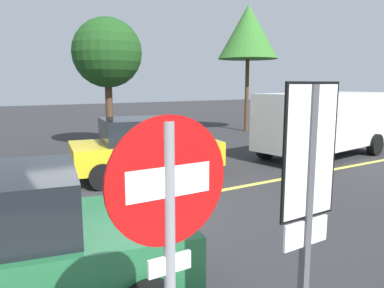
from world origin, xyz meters
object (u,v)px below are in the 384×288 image
object	(u,v)px
stop_sign	(169,242)
car_yellow_approaching	(144,147)
white_van	(323,121)
speed_limit_sign	(308,187)
tree_centre_verge	(107,53)
car_green_near_curb	(2,245)
tree_left_verge	(248,32)

from	to	relation	value
stop_sign	car_yellow_approaching	world-z (taller)	stop_sign
white_van	car_yellow_approaching	size ratio (longest dim) A/B	1.30
speed_limit_sign	tree_centre_verge	distance (m)	12.65
car_green_near_curb	car_yellow_approaching	world-z (taller)	car_green_near_curb
stop_sign	tree_centre_verge	distance (m)	12.95
white_van	car_green_near_curb	bearing A→B (deg)	-158.22
white_van	stop_sign	bearing A→B (deg)	-145.53
car_yellow_approaching	white_van	bearing A→B (deg)	-7.15
stop_sign	tree_centre_verge	bearing A→B (deg)	71.97
white_van	car_green_near_curb	distance (m)	10.99
white_van	tree_left_verge	bearing A→B (deg)	70.07
tree_left_verge	speed_limit_sign	bearing A→B (deg)	-128.84
speed_limit_sign	tree_left_verge	distance (m)	17.69
car_yellow_approaching	tree_centre_verge	distance (m)	5.67
tree_centre_verge	tree_left_verge	bearing A→B (deg)	9.41
car_green_near_curb	car_yellow_approaching	xyz separation A→B (m)	(3.89, 4.87, -0.00)
stop_sign	car_yellow_approaching	size ratio (longest dim) A/B	0.56
speed_limit_sign	tree_left_verge	bearing A→B (deg)	51.16
car_green_near_curb	tree_left_verge	bearing A→B (deg)	40.97
tree_left_verge	white_van	bearing A→B (deg)	-109.93
tree_centre_verge	speed_limit_sign	bearing A→B (deg)	-103.04
speed_limit_sign	tree_left_verge	size ratio (longest dim) A/B	0.38
stop_sign	speed_limit_sign	xyz separation A→B (m)	(1.13, -0.03, 0.17)
speed_limit_sign	car_yellow_approaching	bearing A→B (deg)	74.42
car_green_near_curb	tree_centre_verge	size ratio (longest dim) A/B	0.83
car_green_near_curb	tree_centre_verge	world-z (taller)	tree_centre_verge
speed_limit_sign	white_van	bearing A→B (deg)	38.07
car_yellow_approaching	tree_left_verge	bearing A→B (deg)	34.98
car_yellow_approaching	car_green_near_curb	bearing A→B (deg)	-128.62
tree_left_verge	tree_centre_verge	xyz separation A→B (m)	(-8.06, -1.34, -1.50)
speed_limit_sign	car_green_near_curb	bearing A→B (deg)	126.73
speed_limit_sign	white_van	xyz separation A→B (m)	(8.36, 6.55, -0.50)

